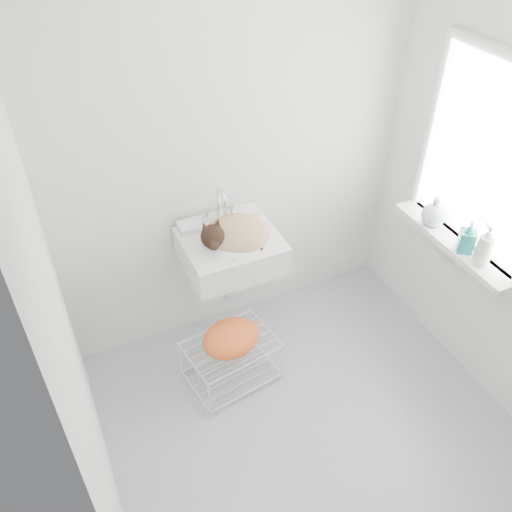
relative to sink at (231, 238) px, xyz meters
name	(u,v)px	position (x,y,z in m)	size (l,w,h in m)	color
floor	(306,418)	(0.14, -0.74, -0.85)	(2.20, 2.00, 0.02)	#A3A8AF
back_wall	(234,151)	(0.14, 0.26, 0.40)	(2.20, 0.02, 2.50)	silver
right_wall	(512,194)	(1.24, -0.74, 0.40)	(0.02, 2.00, 2.50)	silver
left_wall	(65,327)	(-0.96, -0.74, 0.40)	(0.02, 2.00, 2.50)	silver
window_glass	(487,159)	(1.23, -0.54, 0.50)	(0.01, 0.80, 1.00)	white
window_frame	(485,160)	(1.21, -0.54, 0.50)	(0.04, 0.90, 1.10)	white
windowsill	(452,243)	(1.15, -0.54, -0.02)	(0.16, 0.88, 0.04)	white
sink	(231,238)	(0.00, 0.00, 0.00)	(0.55, 0.48, 0.22)	white
faucet	(218,202)	(0.00, 0.18, 0.14)	(0.20, 0.14, 0.20)	silver
cat	(234,234)	(0.01, -0.02, 0.04)	(0.43, 0.37, 0.25)	tan
wire_rack	(231,361)	(-0.14, -0.28, -0.70)	(0.51, 0.36, 0.31)	silver
towel	(231,343)	(-0.14, -0.31, -0.51)	(0.35, 0.25, 0.14)	orange
bottle_a	(479,263)	(1.14, -0.76, 0.00)	(0.08, 0.08, 0.21)	white
bottle_b	(464,250)	(1.14, -0.64, 0.00)	(0.08, 0.09, 0.19)	#1C7A78
bottle_c	(432,224)	(1.14, -0.36, 0.00)	(0.15, 0.15, 0.19)	silver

